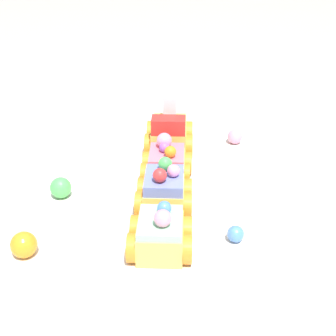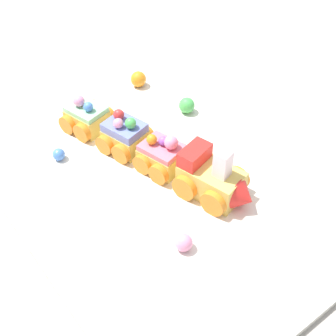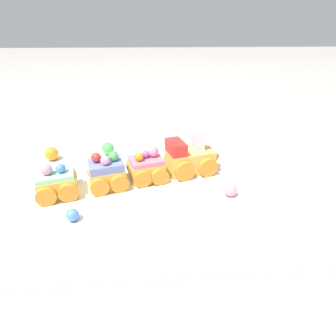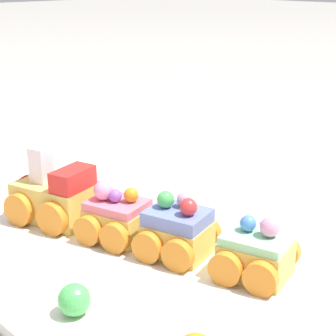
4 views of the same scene
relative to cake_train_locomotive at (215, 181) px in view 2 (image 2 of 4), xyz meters
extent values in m
plane|color=gray|center=(-0.10, -0.06, -0.04)|extent=(10.00, 10.00, 0.00)
cube|color=white|center=(-0.10, -0.06, -0.03)|extent=(0.65, 0.41, 0.01)
cube|color=#E0BC56|center=(-0.01, 0.00, 0.00)|extent=(0.10, 0.08, 0.05)
cube|color=red|center=(-0.04, -0.01, 0.03)|extent=(0.04, 0.06, 0.02)
cone|color=red|center=(0.05, 0.01, 0.00)|extent=(0.04, 0.05, 0.05)
cube|color=white|center=(0.01, 0.00, 0.03)|extent=(0.03, 0.03, 0.02)
cube|color=white|center=(0.01, 0.00, 0.05)|extent=(0.03, 0.03, 0.02)
cylinder|color=orange|center=(0.03, -0.03, -0.01)|extent=(0.04, 0.02, 0.04)
cylinder|color=orange|center=(0.01, 0.04, -0.01)|extent=(0.04, 0.02, 0.04)
cylinder|color=orange|center=(-0.02, -0.04, -0.01)|extent=(0.04, 0.02, 0.04)
cylinder|color=orange|center=(-0.04, 0.02, -0.01)|extent=(0.04, 0.02, 0.04)
cube|color=#E0BC56|center=(-0.09, -0.03, -0.01)|extent=(0.07, 0.07, 0.03)
cube|color=#E57084|center=(-0.09, -0.03, 0.01)|extent=(0.07, 0.06, 0.01)
sphere|color=orange|center=(-0.11, -0.03, 0.02)|extent=(0.02, 0.02, 0.02)
sphere|color=#9956C6|center=(-0.10, -0.02, 0.02)|extent=(0.02, 0.02, 0.01)
sphere|color=pink|center=(-0.08, -0.02, 0.03)|extent=(0.03, 0.03, 0.02)
cylinder|color=orange|center=(-0.07, -0.05, -0.01)|extent=(0.03, 0.02, 0.03)
cylinder|color=orange|center=(-0.09, 0.01, -0.01)|extent=(0.03, 0.02, 0.03)
cylinder|color=orange|center=(-0.10, -0.06, -0.01)|extent=(0.03, 0.02, 0.03)
cylinder|color=orange|center=(-0.12, 0.00, -0.01)|extent=(0.03, 0.02, 0.03)
cube|color=#E0BC56|center=(-0.17, -0.05, -0.01)|extent=(0.07, 0.07, 0.03)
cube|color=#6B7AC6|center=(-0.17, -0.05, 0.01)|extent=(0.07, 0.06, 0.01)
sphere|color=red|center=(-0.18, -0.04, 0.03)|extent=(0.02, 0.02, 0.02)
sphere|color=pink|center=(-0.17, -0.05, 0.03)|extent=(0.02, 0.02, 0.02)
sphere|color=#4CBC56|center=(-0.15, -0.04, 0.03)|extent=(0.02, 0.02, 0.02)
cylinder|color=orange|center=(-0.14, -0.07, -0.01)|extent=(0.03, 0.02, 0.03)
cylinder|color=orange|center=(-0.16, -0.01, -0.01)|extent=(0.03, 0.02, 0.03)
cylinder|color=orange|center=(-0.18, -0.08, -0.01)|extent=(0.03, 0.02, 0.03)
cylinder|color=orange|center=(-0.19, -0.02, -0.01)|extent=(0.03, 0.02, 0.03)
cube|color=#E0BC56|center=(-0.25, -0.07, -0.01)|extent=(0.07, 0.07, 0.03)
cube|color=#93DBA3|center=(-0.25, -0.07, 0.01)|extent=(0.07, 0.06, 0.01)
sphere|color=pink|center=(-0.26, -0.07, 0.03)|extent=(0.02, 0.02, 0.02)
sphere|color=#4C84E0|center=(-0.24, -0.07, 0.02)|extent=(0.02, 0.02, 0.02)
cylinder|color=orange|center=(-0.23, -0.09, -0.01)|extent=(0.03, 0.02, 0.03)
cylinder|color=orange|center=(-0.24, -0.03, -0.01)|extent=(0.03, 0.02, 0.03)
cylinder|color=orange|center=(-0.26, -0.10, -0.01)|extent=(0.03, 0.02, 0.03)
cylinder|color=orange|center=(-0.27, -0.04, -0.01)|extent=(0.03, 0.02, 0.03)
sphere|color=#4CBC56|center=(-0.18, 0.10, -0.01)|extent=(0.03, 0.03, 0.03)
sphere|color=pink|center=(0.05, -0.10, -0.02)|extent=(0.02, 0.02, 0.02)
sphere|color=orange|center=(-0.30, 0.07, -0.01)|extent=(0.03, 0.03, 0.03)
sphere|color=#4C84E0|center=(-0.21, -0.15, -0.02)|extent=(0.02, 0.02, 0.02)
camera|label=1|loc=(-0.65, -0.20, 0.32)|focal=50.00mm
camera|label=2|loc=(0.34, -0.34, 0.48)|focal=50.00mm
camera|label=3|loc=(-0.09, -0.47, 0.23)|focal=28.00mm
camera|label=4|loc=(-0.53, 0.33, 0.25)|focal=60.00mm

